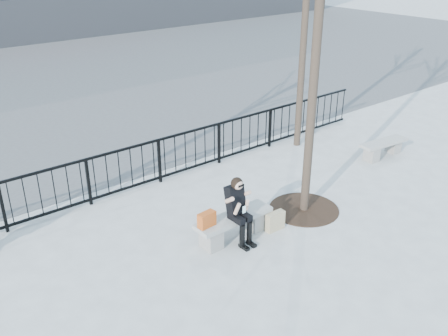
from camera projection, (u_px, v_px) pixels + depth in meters
ground at (234, 237)px, 9.80m from camera, size 120.00×120.00×0.00m
street_surface at (0, 82)px, 20.42m from camera, size 60.00×23.00×0.01m
railing at (152, 163)px, 11.69m from camera, size 14.00×0.06×1.10m
tree_grate at (304, 209)px, 10.80m from camera, size 1.50×1.50×0.02m
bench_main at (234, 224)px, 9.67m from camera, size 1.65×0.46×0.49m
bench_second at (383, 147)px, 13.34m from camera, size 1.46×0.41×0.43m
seated_woman at (239, 211)px, 9.40m from camera, size 0.50×0.64×1.34m
handbag at (207, 220)px, 9.19m from camera, size 0.36×0.20×0.28m
shopping_bag at (275, 221)px, 9.98m from camera, size 0.42×0.17×0.39m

